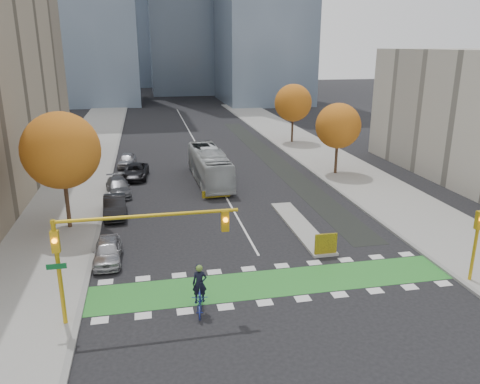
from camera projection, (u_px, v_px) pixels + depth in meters
name	position (u px, v px, depth m)	size (l,w,h in m)	color
ground	(282.00, 297.00, 24.04)	(300.00, 300.00, 0.00)	black
sidewalk_west	(65.00, 195.00, 40.16)	(7.00, 120.00, 0.15)	gray
sidewalk_east	(358.00, 178.00, 45.26)	(7.00, 120.00, 0.15)	gray
curb_west	(107.00, 192.00, 40.82)	(0.30, 120.00, 0.16)	gray
curb_east	(324.00, 180.00, 44.60)	(0.30, 120.00, 0.16)	gray
bike_crossing	(274.00, 283.00, 25.44)	(20.00, 3.00, 0.01)	#297F2B
centre_line	(196.00, 144.00, 61.43)	(0.15, 70.00, 0.01)	silver
bike_lane_paint	(271.00, 158.00, 53.50)	(2.50, 50.00, 0.01)	black
median_island	(300.00, 226.00, 33.18)	(1.60, 10.00, 0.16)	gray
hazard_board	(326.00, 244.00, 28.48)	(1.40, 0.12, 1.30)	yellow
tree_west	(61.00, 151.00, 31.30)	(5.20, 5.20, 8.22)	#332114
tree_east_near	(338.00, 126.00, 45.41)	(4.40, 4.40, 7.08)	#332114
tree_east_far	(293.00, 103.00, 60.35)	(4.80, 4.80, 7.65)	#332114
traffic_signal_west	(116.00, 241.00, 20.85)	(8.53, 0.56, 5.20)	#BF9914
traffic_signal_east	(477.00, 236.00, 24.72)	(0.35, 0.43, 4.10)	#BF9914
cyclist	(200.00, 296.00, 22.47)	(1.02, 2.22, 2.48)	navy
bus	(209.00, 166.00, 43.85)	(2.59, 11.09, 3.09)	#B1B7B9
parked_car_a	(108.00, 251.00, 27.76)	(1.61, 4.00, 1.36)	#A2A2A7
parked_car_b	(115.00, 206.00, 35.23)	(1.60, 4.60, 1.52)	black
parked_car_c	(118.00, 187.00, 40.30)	(1.92, 4.72, 1.37)	#515256
parked_car_d	(135.00, 171.00, 45.24)	(2.26, 4.90, 1.36)	black
parked_car_e	(127.00, 160.00, 49.74)	(1.62, 4.04, 1.38)	#A9A8AE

